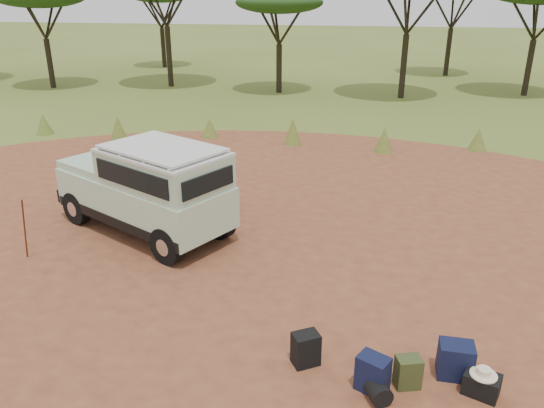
% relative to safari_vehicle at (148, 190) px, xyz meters
% --- Properties ---
extents(ground, '(140.00, 140.00, 0.00)m').
position_rel_safari_vehicle_xyz_m(ground, '(2.05, -1.40, -0.97)').
color(ground, '#586624').
rests_on(ground, ground).
extents(dirt_clearing, '(23.00, 23.00, 0.01)m').
position_rel_safari_vehicle_xyz_m(dirt_clearing, '(2.05, -1.40, -0.97)').
color(dirt_clearing, '#945430').
rests_on(dirt_clearing, ground).
extents(grass_fringe, '(36.60, 1.60, 0.90)m').
position_rel_safari_vehicle_xyz_m(grass_fringe, '(2.17, 7.27, -0.57)').
color(grass_fringe, '#586624').
rests_on(grass_fringe, ground).
extents(safari_vehicle, '(4.37, 3.37, 2.01)m').
position_rel_safari_vehicle_xyz_m(safari_vehicle, '(0.00, 0.00, 0.00)').
color(safari_vehicle, '#B1CEB0').
rests_on(safari_vehicle, ground).
extents(walking_staff, '(0.33, 0.27, 1.32)m').
position_rel_safari_vehicle_xyz_m(walking_staff, '(-1.82, -1.63, -0.31)').
color(walking_staff, brown).
rests_on(walking_staff, ground).
extents(backpack_black, '(0.45, 0.41, 0.49)m').
position_rel_safari_vehicle_xyz_m(backpack_black, '(3.79, -3.75, -0.72)').
color(backpack_black, black).
rests_on(backpack_black, ground).
extents(backpack_navy, '(0.48, 0.44, 0.52)m').
position_rel_safari_vehicle_xyz_m(backpack_navy, '(4.70, -4.12, -0.71)').
color(backpack_navy, '#111A36').
rests_on(backpack_navy, ground).
extents(backpack_olive, '(0.38, 0.32, 0.45)m').
position_rel_safari_vehicle_xyz_m(backpack_olive, '(5.16, -3.97, -0.75)').
color(backpack_olive, '#384620').
rests_on(backpack_olive, ground).
extents(duffel_navy, '(0.46, 0.35, 0.51)m').
position_rel_safari_vehicle_xyz_m(duffel_navy, '(5.80, -3.65, -0.72)').
color(duffel_navy, '#111A36').
rests_on(duffel_navy, ground).
extents(hard_case, '(0.52, 0.45, 0.31)m').
position_rel_safari_vehicle_xyz_m(hard_case, '(6.10, -3.96, -0.82)').
color(hard_case, black).
rests_on(hard_case, ground).
extents(stuff_sack, '(0.38, 0.38, 0.28)m').
position_rel_safari_vehicle_xyz_m(stuff_sack, '(4.79, -4.31, -0.83)').
color(stuff_sack, black).
rests_on(stuff_sack, ground).
extents(safari_hat, '(0.34, 0.34, 0.10)m').
position_rel_safari_vehicle_xyz_m(safari_hat, '(6.10, -3.96, -0.63)').
color(safari_hat, beige).
rests_on(safari_hat, hard_case).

